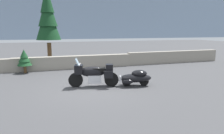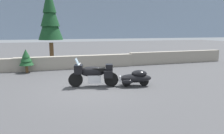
# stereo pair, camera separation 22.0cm
# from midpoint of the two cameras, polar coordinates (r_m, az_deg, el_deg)

# --- Properties ---
(ground_plane) EXTENTS (80.00, 80.00, 0.00)m
(ground_plane) POSITION_cam_midpoint_polar(r_m,az_deg,el_deg) (9.46, -6.40, -5.78)
(ground_plane) COLOR #424244
(stone_guard_wall) EXTENTS (24.00, 0.60, 0.95)m
(stone_guard_wall) POSITION_cam_midpoint_polar(r_m,az_deg,el_deg) (14.36, -10.74, 1.37)
(stone_guard_wall) COLOR gray
(stone_guard_wall) RESTS_ON ground
(distant_ridgeline) EXTENTS (240.00, 80.00, 16.00)m
(distant_ridgeline) POSITION_cam_midpoint_polar(r_m,az_deg,el_deg) (104.25, -17.72, 12.59)
(distant_ridgeline) COLOR #7F93AD
(distant_ridgeline) RESTS_ON ground
(touring_motorcycle) EXTENTS (2.27, 1.08, 1.33)m
(touring_motorcycle) POSITION_cam_midpoint_polar(r_m,az_deg,el_deg) (9.51, -5.83, -1.83)
(touring_motorcycle) COLOR black
(touring_motorcycle) RESTS_ON ground
(car_shaped_trailer) EXTENTS (2.22, 1.06, 0.76)m
(car_shaped_trailer) POSITION_cam_midpoint_polar(r_m,az_deg,el_deg) (9.69, 5.93, -2.88)
(car_shaped_trailer) COLOR black
(car_shaped_trailer) RESTS_ON ground
(pine_tree_tall) EXTENTS (1.77, 1.77, 5.84)m
(pine_tree_tall) POSITION_cam_midpoint_polar(r_m,az_deg,el_deg) (15.98, -17.84, 13.50)
(pine_tree_tall) COLOR brown
(pine_tree_tall) RESTS_ON ground
(pine_sapling_near) EXTENTS (0.86, 0.86, 1.46)m
(pine_sapling_near) POSITION_cam_midpoint_polar(r_m,az_deg,el_deg) (13.62, -23.62, 2.21)
(pine_sapling_near) COLOR brown
(pine_sapling_near) RESTS_ON ground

